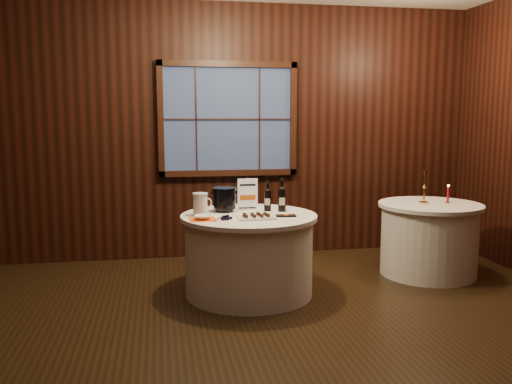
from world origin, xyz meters
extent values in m
plane|color=black|center=(0.00, 0.00, 0.00)|extent=(6.00, 6.00, 0.00)
cube|color=black|center=(0.00, 2.50, 1.50)|extent=(6.00, 0.02, 3.00)
cube|color=navy|center=(0.00, 2.47, 1.65)|extent=(1.50, 0.01, 1.20)
cylinder|color=silver|center=(0.00, 1.00, 0.36)|extent=(1.20, 1.20, 0.73)
cylinder|color=silver|center=(0.00, 1.00, 0.75)|extent=(1.28, 1.28, 0.04)
cylinder|color=silver|center=(2.00, 1.30, 0.36)|extent=(1.00, 1.00, 0.73)
cylinder|color=silver|center=(2.00, 1.30, 0.75)|extent=(1.08, 1.08, 0.04)
cube|color=silver|center=(0.03, 1.28, 0.78)|extent=(0.17, 0.10, 0.02)
cube|color=silver|center=(0.03, 1.28, 0.94)|extent=(0.02, 0.02, 0.30)
cube|color=silver|center=(0.03, 1.27, 0.94)|extent=(0.20, 0.01, 0.28)
cylinder|color=black|center=(0.21, 1.17, 0.86)|extent=(0.07, 0.07, 0.19)
sphere|color=black|center=(0.21, 1.17, 0.96)|extent=(0.07, 0.07, 0.07)
cylinder|color=black|center=(0.21, 1.17, 1.01)|extent=(0.03, 0.03, 0.08)
cylinder|color=black|center=(0.21, 1.17, 1.05)|extent=(0.03, 0.03, 0.02)
cube|color=beige|center=(0.21, 1.14, 0.86)|extent=(0.05, 0.01, 0.07)
cylinder|color=black|center=(0.34, 1.11, 0.87)|extent=(0.08, 0.08, 0.21)
sphere|color=black|center=(0.34, 1.11, 0.98)|extent=(0.08, 0.08, 0.08)
cylinder|color=black|center=(0.34, 1.11, 1.03)|extent=(0.03, 0.03, 0.09)
cylinder|color=black|center=(0.34, 1.11, 1.08)|extent=(0.03, 0.03, 0.02)
cube|color=beige|center=(0.34, 1.07, 0.87)|extent=(0.06, 0.01, 0.07)
cylinder|color=black|center=(-0.20, 1.21, 0.78)|extent=(0.17, 0.17, 0.03)
cylinder|color=black|center=(-0.20, 1.21, 0.89)|extent=(0.21, 0.21, 0.18)
cylinder|color=black|center=(-0.20, 1.21, 0.99)|extent=(0.23, 0.23, 0.02)
cube|color=white|center=(0.03, 0.79, 0.78)|extent=(0.34, 0.23, 0.02)
cube|color=black|center=(0.32, 0.84, 0.78)|extent=(0.19, 0.11, 0.02)
cylinder|color=#392D15|center=(-0.31, 0.77, 0.79)|extent=(0.07, 0.03, 0.03)
cylinder|color=white|center=(-0.45, 1.05, 0.87)|extent=(0.13, 0.13, 0.20)
cylinder|color=white|center=(-0.45, 1.05, 0.97)|extent=(0.15, 0.15, 0.01)
torus|color=white|center=(-0.38, 1.05, 0.88)|extent=(0.10, 0.05, 0.10)
cube|color=#F34914|center=(-0.45, 0.83, 0.77)|extent=(0.24, 0.24, 0.00)
imported|color=white|center=(-0.45, 0.83, 0.79)|extent=(0.15, 0.15, 0.04)
cylinder|color=#B78439|center=(1.93, 1.32, 0.78)|extent=(0.10, 0.10, 0.02)
cylinder|color=#B78439|center=(1.93, 1.32, 0.94)|extent=(0.02, 0.02, 0.30)
cylinder|color=#B78439|center=(1.93, 1.32, 1.10)|extent=(0.05, 0.05, 0.03)
cylinder|color=#B78439|center=(2.18, 1.28, 0.78)|extent=(0.05, 0.05, 0.01)
cylinder|color=#A50C1A|center=(2.18, 1.28, 0.86)|extent=(0.02, 0.02, 0.16)
sphere|color=#FFB23F|center=(2.18, 1.28, 0.96)|extent=(0.02, 0.02, 0.02)
camera|label=1|loc=(-0.83, -3.93, 1.69)|focal=38.00mm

